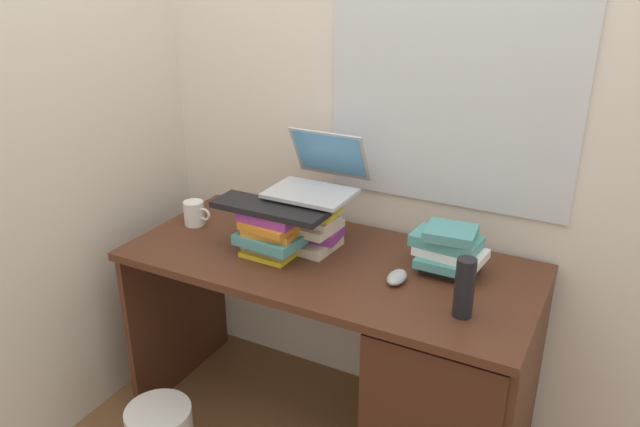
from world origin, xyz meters
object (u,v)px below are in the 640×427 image
(desk, at_px, (421,373))
(book_stack_tall, at_px, (309,221))
(book_stack_side, at_px, (449,250))
(keyboard, at_px, (269,209))
(computer_mouse, at_px, (397,277))
(book_stack_keyboard_riser, at_px, (271,233))
(water_bottle, at_px, (464,288))
(laptop, at_px, (319,176))
(mug, at_px, (194,213))

(desk, bearing_deg, book_stack_tall, 169.44)
(book_stack_tall, relative_size, book_stack_side, 0.94)
(desk, height_order, keyboard, keyboard)
(keyboard, bearing_deg, book_stack_side, 15.88)
(desk, xyz_separation_m, keyboard, (-0.58, -0.04, 0.53))
(book_stack_side, height_order, computer_mouse, book_stack_side)
(keyboard, height_order, computer_mouse, keyboard)
(book_stack_tall, distance_m, book_stack_side, 0.52)
(book_stack_tall, relative_size, book_stack_keyboard_riser, 1.03)
(book_stack_tall, xyz_separation_m, water_bottle, (0.64, -0.21, -0.00))
(water_bottle, bearing_deg, desk, 141.40)
(book_stack_side, xyz_separation_m, water_bottle, (0.12, -0.25, 0.01))
(book_stack_tall, xyz_separation_m, computer_mouse, (0.39, -0.11, -0.08))
(keyboard, xyz_separation_m, computer_mouse, (0.48, 0.02, -0.16))
(book_stack_side, bearing_deg, book_stack_tall, -175.29)
(laptop, relative_size, keyboard, 0.76)
(desk, bearing_deg, book_stack_side, 79.92)
(keyboard, bearing_deg, laptop, 65.54)
(laptop, distance_m, keyboard, 0.23)
(book_stack_side, height_order, water_bottle, water_bottle)
(book_stack_tall, height_order, keyboard, book_stack_tall)
(book_stack_tall, bearing_deg, water_bottle, -18.13)
(book_stack_keyboard_riser, relative_size, laptop, 0.74)
(laptop, height_order, keyboard, laptop)
(book_stack_keyboard_riser, bearing_deg, mug, 168.10)
(laptop, distance_m, water_bottle, 0.71)
(book_stack_tall, relative_size, laptop, 0.77)
(water_bottle, bearing_deg, book_stack_tall, 161.87)
(water_bottle, bearing_deg, computer_mouse, 158.12)
(mug, bearing_deg, computer_mouse, -4.22)
(book_stack_keyboard_riser, distance_m, keyboard, 0.10)
(book_stack_side, bearing_deg, computer_mouse, -129.26)
(book_stack_side, bearing_deg, water_bottle, -63.86)
(water_bottle, bearing_deg, mug, 171.72)
(book_stack_side, bearing_deg, desk, -100.08)
(book_stack_tall, height_order, mug, book_stack_tall)
(desk, bearing_deg, computer_mouse, -169.80)
(computer_mouse, bearing_deg, keyboard, -177.40)
(book_stack_side, distance_m, mug, 1.02)
(book_stack_keyboard_riser, relative_size, computer_mouse, 2.29)
(desk, bearing_deg, mug, 177.25)
(book_stack_keyboard_riser, relative_size, mug, 1.99)
(laptop, relative_size, mug, 2.68)
(laptop, bearing_deg, water_bottle, -23.61)
(book_stack_keyboard_riser, bearing_deg, keyboard, 179.63)
(book_stack_tall, distance_m, water_bottle, 0.67)
(book_stack_tall, distance_m, book_stack_keyboard_riser, 0.16)
(book_stack_tall, xyz_separation_m, keyboard, (-0.09, -0.13, 0.08))
(keyboard, relative_size, computer_mouse, 4.04)
(book_stack_tall, height_order, computer_mouse, book_stack_tall)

